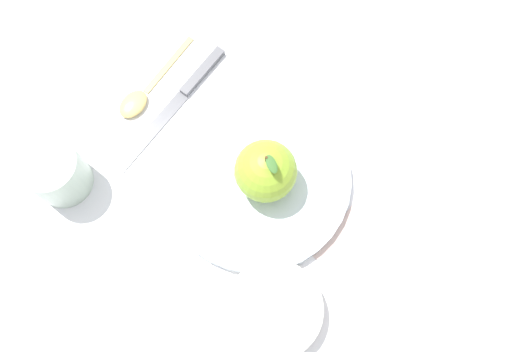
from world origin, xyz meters
TOP-DOWN VIEW (x-y plane):
  - ground_plane at (0.00, 0.00)m, footprint 2.40×2.40m
  - dinner_plate at (0.04, -0.01)m, footprint 0.26×0.26m
  - apple at (0.05, -0.01)m, footprint 0.08×0.08m
  - side_bowl at (0.19, -0.11)m, footprint 0.12×0.12m
  - cup at (-0.13, -0.22)m, footprint 0.08×0.08m
  - knife at (-0.13, -0.02)m, footprint 0.07×0.23m
  - spoon at (-0.17, -0.06)m, footprint 0.06×0.16m
  - linen_napkin at (0.21, 0.08)m, footprint 0.15×0.20m

SIDE VIEW (x-z plane):
  - ground_plane at x=0.00m, z-range 0.00..0.00m
  - linen_napkin at x=0.21m, z-range 0.00..0.00m
  - knife at x=-0.13m, z-range 0.00..0.01m
  - spoon at x=-0.17m, z-range 0.00..0.01m
  - dinner_plate at x=0.04m, z-range 0.00..0.02m
  - side_bowl at x=0.19m, z-range 0.00..0.03m
  - cup at x=-0.13m, z-range 0.00..0.08m
  - apple at x=0.05m, z-range 0.01..0.11m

